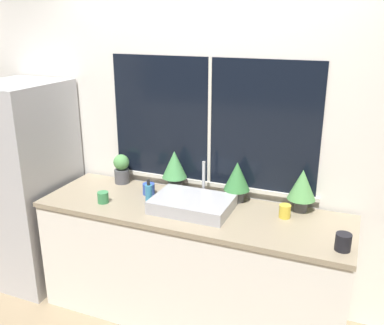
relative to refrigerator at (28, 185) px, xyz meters
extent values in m
cube|color=silver|center=(1.48, 0.41, 0.50)|extent=(8.00, 0.06, 2.70)
cube|color=black|center=(1.48, 0.37, 0.59)|extent=(1.62, 0.01, 0.95)
cube|color=silver|center=(1.48, 0.37, 0.59)|extent=(0.02, 0.01, 0.95)
cube|color=silver|center=(1.48, 0.37, 0.10)|extent=(1.68, 0.04, 0.03)
cube|color=silver|center=(-0.59, 1.18, 0.50)|extent=(0.06, 7.00, 2.70)
cube|color=white|center=(1.48, 0.01, -0.43)|extent=(2.22, 0.66, 0.85)
cube|color=gray|center=(1.48, 0.01, 0.02)|extent=(2.24, 0.68, 0.03)
cube|color=#B7B7BC|center=(0.00, 0.00, 0.00)|extent=(0.62, 0.72, 1.70)
cube|color=#ADADB2|center=(1.49, 0.00, 0.08)|extent=(0.55, 0.39, 0.09)
cylinder|color=#B7B7BC|center=(1.49, 0.22, 0.05)|extent=(0.04, 0.04, 0.03)
cylinder|color=#B7B7BC|center=(1.49, 0.22, 0.19)|extent=(0.02, 0.02, 0.26)
cylinder|color=#4C4C51|center=(0.75, 0.27, 0.09)|extent=(0.12, 0.12, 0.11)
sphere|color=#569951|center=(0.75, 0.27, 0.21)|extent=(0.13, 0.13, 0.13)
cylinder|color=#4C4C51|center=(1.23, 0.27, 0.09)|extent=(0.11, 0.11, 0.12)
cone|color=#478E4C|center=(1.23, 0.27, 0.26)|extent=(0.19, 0.19, 0.21)
cylinder|color=#4C4C51|center=(1.73, 0.27, 0.08)|extent=(0.11, 0.11, 0.09)
cone|color=#387A3D|center=(1.73, 0.27, 0.23)|extent=(0.19, 0.19, 0.21)
cylinder|color=#4C4C51|center=(2.20, 0.27, 0.08)|extent=(0.09, 0.09, 0.09)
cone|color=#569951|center=(2.20, 0.27, 0.23)|extent=(0.19, 0.19, 0.21)
cylinder|color=teal|center=(1.15, -0.01, 0.10)|extent=(0.05, 0.05, 0.14)
cylinder|color=black|center=(1.15, -0.01, 0.19)|extent=(0.02, 0.02, 0.04)
cylinder|color=#38844C|center=(0.84, -0.13, 0.08)|extent=(0.08, 0.08, 0.08)
cylinder|color=black|center=(2.51, -0.18, 0.09)|extent=(0.09, 0.09, 0.10)
cylinder|color=#3351AD|center=(1.07, 0.14, 0.08)|extent=(0.09, 0.09, 0.09)
cylinder|color=gold|center=(2.12, 0.13, 0.08)|extent=(0.08, 0.08, 0.09)
camera|label=1|loc=(2.54, -2.55, 1.32)|focal=40.00mm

